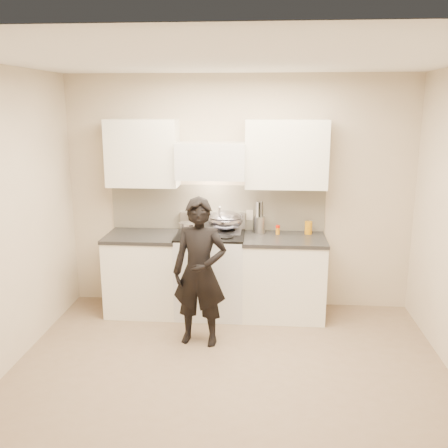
% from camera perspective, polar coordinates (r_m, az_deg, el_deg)
% --- Properties ---
extents(ground_plane, '(4.00, 4.00, 0.00)m').
position_cam_1_polar(ground_plane, '(4.63, 0.43, -17.15)').
color(ground_plane, '#816A54').
extents(room_shell, '(4.04, 3.54, 2.70)m').
position_cam_1_polar(room_shell, '(4.42, 0.07, 3.58)').
color(room_shell, beige).
rests_on(room_shell, ground).
extents(stove, '(0.76, 0.65, 0.96)m').
position_cam_1_polar(stove, '(5.75, -1.53, -5.64)').
color(stove, silver).
rests_on(stove, ground).
extents(counter_right, '(0.92, 0.67, 0.92)m').
position_cam_1_polar(counter_right, '(5.73, 6.80, -5.95)').
color(counter_right, white).
rests_on(counter_right, ground).
extents(counter_left, '(0.82, 0.67, 0.92)m').
position_cam_1_polar(counter_left, '(5.88, -9.14, -5.50)').
color(counter_left, white).
rests_on(counter_left, ground).
extents(wok, '(0.42, 0.51, 0.34)m').
position_cam_1_polar(wok, '(5.70, 0.18, 0.46)').
color(wok, '#A2A1B5').
rests_on(wok, stove).
extents(stock_pot, '(0.28, 0.28, 0.14)m').
position_cam_1_polar(stock_pot, '(5.48, -3.80, -0.58)').
color(stock_pot, '#A2A1B5').
rests_on(stock_pot, stove).
extents(utensil_crock, '(0.14, 0.14, 0.36)m').
position_cam_1_polar(utensil_crock, '(5.74, 4.04, 0.09)').
color(utensil_crock, '#ABABAB').
rests_on(utensil_crock, counter_right).
extents(spice_jar, '(0.05, 0.05, 0.10)m').
position_cam_1_polar(spice_jar, '(5.69, 6.16, -0.66)').
color(spice_jar, orange).
rests_on(spice_jar, counter_right).
extents(oil_glass, '(0.08, 0.08, 0.15)m').
position_cam_1_polar(oil_glass, '(5.75, 9.63, -0.42)').
color(oil_glass, '#C87E0C').
rests_on(oil_glass, counter_right).
extents(person, '(0.59, 0.43, 1.49)m').
position_cam_1_polar(person, '(4.95, -2.79, -5.53)').
color(person, black).
rests_on(person, ground).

